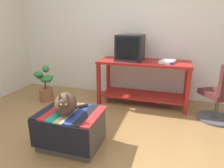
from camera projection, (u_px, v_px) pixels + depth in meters
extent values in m
plane|color=olive|center=(90.00, 151.00, 2.30)|extent=(14.00, 14.00, 0.00)
cube|color=silver|center=(131.00, 28.00, 3.78)|extent=(8.00, 0.10, 2.60)
cube|color=maroon|center=(99.00, 84.00, 3.51)|extent=(0.06, 0.06, 0.73)
cube|color=maroon|center=(188.00, 93.00, 3.09)|extent=(0.06, 0.06, 0.73)
cube|color=maroon|center=(186.00, 83.00, 3.59)|extent=(0.06, 0.06, 0.73)
cube|color=maroon|center=(108.00, 77.00, 4.01)|extent=(0.06, 0.06, 0.73)
cube|color=maroon|center=(142.00, 95.00, 3.62)|extent=(1.43, 0.53, 0.02)
cube|color=maroon|center=(144.00, 62.00, 3.44)|extent=(1.55, 0.62, 0.04)
cube|color=black|center=(130.00, 59.00, 3.54)|extent=(0.31, 0.33, 0.02)
cube|color=black|center=(130.00, 47.00, 3.48)|extent=(0.45, 0.47, 0.43)
cube|color=black|center=(127.00, 48.00, 3.25)|extent=(0.37, 0.01, 0.34)
cube|color=#333338|center=(126.00, 61.00, 3.38)|extent=(0.40, 0.16, 0.02)
cube|color=white|center=(167.00, 62.00, 3.27)|extent=(0.27, 0.32, 0.04)
cube|color=#4C4238|center=(71.00, 129.00, 2.36)|extent=(0.68, 0.52, 0.41)
cube|color=black|center=(58.00, 139.00, 2.09)|extent=(0.71, 0.01, 0.33)
cube|color=black|center=(48.00, 109.00, 2.38)|extent=(0.10, 0.56, 0.02)
cube|color=#AD2323|center=(55.00, 110.00, 2.35)|extent=(0.10, 0.56, 0.02)
cube|color=#1E897A|center=(63.00, 111.00, 2.33)|extent=(0.10, 0.56, 0.02)
cube|color=beige|center=(70.00, 112.00, 2.30)|extent=(0.10, 0.56, 0.02)
cube|color=navy|center=(78.00, 114.00, 2.27)|extent=(0.10, 0.56, 0.02)
cube|color=black|center=(86.00, 115.00, 2.24)|extent=(0.10, 0.56, 0.02)
cube|color=#AD2323|center=(95.00, 116.00, 2.21)|extent=(0.10, 0.56, 0.02)
ellipsoid|color=#473323|center=(66.00, 104.00, 2.23)|extent=(0.38, 0.44, 0.23)
sphere|color=#473323|center=(64.00, 103.00, 2.08)|extent=(0.13, 0.13, 0.13)
cylinder|color=#473323|center=(76.00, 107.00, 2.37)|extent=(0.22, 0.25, 0.04)
cone|color=#473323|center=(60.00, 96.00, 2.05)|extent=(0.05, 0.05, 0.06)
cone|color=#473323|center=(67.00, 96.00, 2.06)|extent=(0.05, 0.05, 0.06)
sphere|color=#C6D151|center=(61.00, 105.00, 2.02)|extent=(0.02, 0.02, 0.02)
sphere|color=#C6D151|center=(66.00, 104.00, 2.02)|extent=(0.02, 0.02, 0.02)
cylinder|color=brown|center=(46.00, 94.00, 3.74)|extent=(0.25, 0.25, 0.23)
cylinder|color=brown|center=(45.00, 84.00, 3.68)|extent=(0.03, 0.03, 0.17)
ellipsoid|color=#2D7033|center=(49.00, 79.00, 3.62)|extent=(0.13, 0.15, 0.13)
ellipsoid|color=#4C8E42|center=(49.00, 77.00, 3.70)|extent=(0.18, 0.14, 0.08)
ellipsoid|color=#38843D|center=(46.00, 69.00, 3.70)|extent=(0.13, 0.12, 0.13)
ellipsoid|color=#2D7033|center=(40.00, 76.00, 3.67)|extent=(0.14, 0.11, 0.11)
ellipsoid|color=#2D7033|center=(39.00, 74.00, 3.57)|extent=(0.18, 0.16, 0.09)
ellipsoid|color=#2D7033|center=(46.00, 79.00, 3.58)|extent=(0.22, 0.13, 0.11)
cylinder|color=#4C4C51|center=(215.00, 118.00, 3.04)|extent=(0.52, 0.52, 0.03)
cylinder|color=#4C4C51|center=(217.00, 107.00, 2.98)|extent=(0.05, 0.05, 0.34)
cube|color=#471E1E|center=(219.00, 94.00, 2.92)|extent=(0.58, 0.58, 0.08)
cube|color=#2342B7|center=(169.00, 63.00, 3.15)|extent=(0.10, 0.10, 0.04)
cylinder|color=#2351B2|center=(166.00, 62.00, 3.32)|extent=(0.08, 0.13, 0.01)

